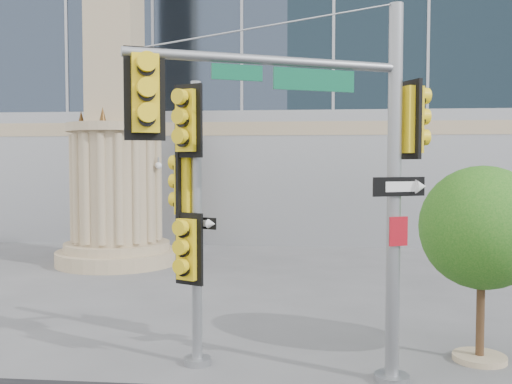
{
  "coord_description": "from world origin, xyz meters",
  "views": [
    {
      "loc": [
        1.08,
        -11.16,
        3.72
      ],
      "look_at": [
        -0.21,
        2.0,
        3.03
      ],
      "focal_mm": 40.0,
      "sensor_mm": 36.0,
      "label": 1
    }
  ],
  "objects": [
    {
      "name": "secondary_signal_pole",
      "position": [
        -1.1,
        -1.08,
        3.04
      ],
      "size": [
        0.87,
        0.87,
        5.17
      ],
      "rotation": [
        0.0,
        0.0,
        -0.43
      ],
      "color": "slate",
      "rests_on": "ground"
    },
    {
      "name": "monument",
      "position": [
        -6.0,
        9.0,
        5.52
      ],
      "size": [
        4.4,
        4.4,
        16.6
      ],
      "color": "tan",
      "rests_on": "ground"
    },
    {
      "name": "main_signal_pole",
      "position": [
        1.41,
        -1.98,
        3.92
      ],
      "size": [
        4.59,
        2.41,
        6.32
      ],
      "rotation": [
        0.0,
        0.0,
        0.43
      ],
      "color": "slate",
      "rests_on": "ground"
    },
    {
      "name": "ground",
      "position": [
        0.0,
        0.0,
        0.0
      ],
      "size": [
        120.0,
        120.0,
        0.0
      ],
      "primitive_type": "plane",
      "color": "#545456",
      "rests_on": "ground"
    },
    {
      "name": "street_tree",
      "position": [
        4.28,
        -0.28,
        2.41
      ],
      "size": [
        2.35,
        2.29,
        3.66
      ],
      "color": "tan",
      "rests_on": "ground"
    }
  ]
}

